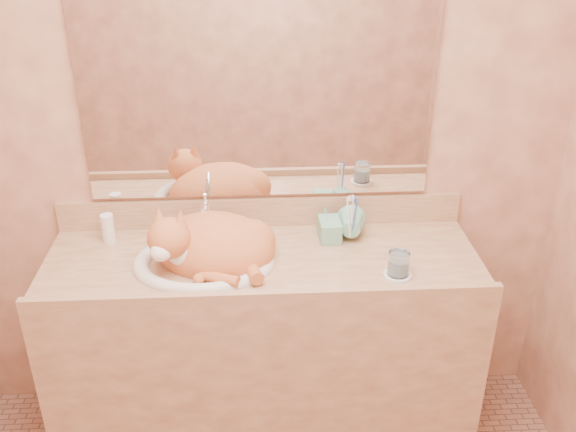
{
  "coord_description": "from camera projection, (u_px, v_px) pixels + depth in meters",
  "views": [
    {
      "loc": [
        -0.02,
        -1.3,
        2.07
      ],
      "look_at": [
        0.09,
        0.7,
        1.03
      ],
      "focal_mm": 40.0,
      "sensor_mm": 36.0,
      "label": 1
    }
  ],
  "objects": [
    {
      "name": "toothbrush_cup",
      "position": [
        351.0,
        232.0,
        2.43
      ],
      "size": [
        0.13,
        0.13,
        0.11
      ],
      "primitive_type": "imported",
      "rotation": [
        0.0,
        0.0,
        -0.16
      ],
      "color": "#6EB091",
      "rests_on": "vanity_counter"
    },
    {
      "name": "lotion_bottle",
      "position": [
        108.0,
        229.0,
        2.44
      ],
      "size": [
        0.05,
        0.05,
        0.12
      ],
      "primitive_type": "cylinder",
      "color": "white",
      "rests_on": "vanity_counter"
    },
    {
      "name": "faucet",
      "position": [
        206.0,
        218.0,
        2.46
      ],
      "size": [
        0.05,
        0.12,
        0.17
      ],
      "primitive_type": null,
      "rotation": [
        0.0,
        0.0,
        0.03
      ],
      "color": "white",
      "rests_on": "vanity_counter"
    },
    {
      "name": "soap_dispenser",
      "position": [
        332.0,
        225.0,
        2.4
      ],
      "size": [
        0.08,
        0.09,
        0.18
      ],
      "primitive_type": "imported",
      "rotation": [
        0.0,
        0.0,
        0.04
      ],
      "color": "#6EB091",
      "rests_on": "vanity_counter"
    },
    {
      "name": "wall_back",
      "position": [
        259.0,
        130.0,
        2.41
      ],
      "size": [
        2.4,
        0.02,
        2.5
      ],
      "primitive_type": "cube",
      "color": "#9A5F46",
      "rests_on": "ground"
    },
    {
      "name": "water_glass",
      "position": [
        399.0,
        263.0,
        2.22
      ],
      "size": [
        0.07,
        0.07,
        0.09
      ],
      "primitive_type": "cylinder",
      "color": "silver",
      "rests_on": "saucer"
    },
    {
      "name": "toothbrushes",
      "position": [
        352.0,
        216.0,
        2.4
      ],
      "size": [
        0.03,
        0.03,
        0.2
      ],
      "primitive_type": null,
      "color": "white",
      "rests_on": "toothbrush_cup"
    },
    {
      "name": "cat",
      "position": [
        209.0,
        243.0,
        2.31
      ],
      "size": [
        0.52,
        0.46,
        0.24
      ],
      "primitive_type": null,
      "rotation": [
        0.0,
        0.0,
        -0.25
      ],
      "color": "#BD592B",
      "rests_on": "sink_basin"
    },
    {
      "name": "vanity_counter",
      "position": [
        265.0,
        350.0,
        2.55
      ],
      "size": [
        1.6,
        0.55,
        0.85
      ],
      "primitive_type": null,
      "color": "#8D5F3F",
      "rests_on": "floor"
    },
    {
      "name": "sink_basin",
      "position": [
        203.0,
        245.0,
        2.29
      ],
      "size": [
        0.57,
        0.5,
        0.16
      ],
      "primitive_type": null,
      "rotation": [
        0.0,
        0.0,
        -0.18
      ],
      "color": "white",
      "rests_on": "vanity_counter"
    },
    {
      "name": "mirror",
      "position": [
        258.0,
        95.0,
        2.34
      ],
      "size": [
        1.3,
        0.02,
        0.8
      ],
      "primitive_type": "cube",
      "color": "white",
      "rests_on": "wall_back"
    },
    {
      "name": "saucer",
      "position": [
        397.0,
        275.0,
        2.25
      ],
      "size": [
        0.1,
        0.1,
        0.01
      ],
      "primitive_type": "cylinder",
      "color": "white",
      "rests_on": "vanity_counter"
    }
  ]
}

